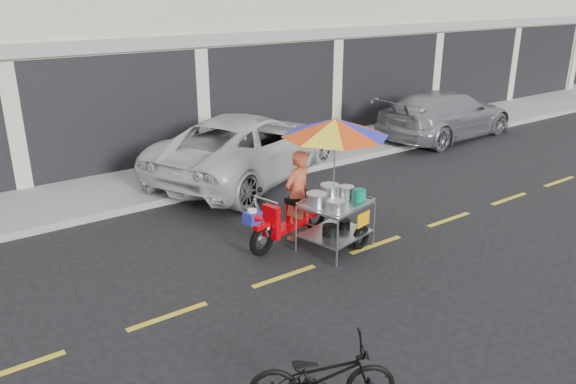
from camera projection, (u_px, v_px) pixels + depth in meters
ground at (376, 245)px, 10.04m from camera, size 90.00×90.00×0.00m
sidewalk at (224, 166)px, 14.22m from camera, size 45.00×3.00×0.15m
centerline at (376, 245)px, 10.04m from camera, size 42.00×0.10×0.01m
white_pickup at (249, 146)px, 13.44m from camera, size 6.12×4.66×1.54m
silver_pickup at (446, 114)px, 17.01m from camera, size 5.11×2.41×1.44m
near_bicycle at (322, 376)px, 6.00m from camera, size 1.65×1.30×0.84m
food_vendor_rig at (321, 165)px, 9.58m from camera, size 2.66×2.17×2.37m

